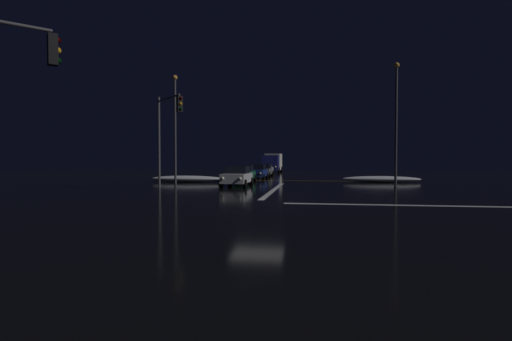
{
  "coord_description": "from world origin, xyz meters",
  "views": [
    {
      "loc": [
        2.59,
        -17.89,
        2.06
      ],
      "look_at": [
        -1.81,
        11.77,
        1.23
      ],
      "focal_mm": 26.45,
      "sensor_mm": 36.0,
      "label": 1
    }
  ],
  "objects": [
    {
      "name": "ground",
      "position": [
        0.0,
        0.0,
        -0.05
      ],
      "size": [
        120.0,
        120.0,
        0.1
      ],
      "primitive_type": "cube",
      "color": "black"
    },
    {
      "name": "stop_line_north",
      "position": [
        0.0,
        8.17,
        0.0
      ],
      "size": [
        0.35,
        13.99,
        0.01
      ],
      "color": "white",
      "rests_on": "ground"
    },
    {
      "name": "centre_line_ns",
      "position": [
        0.0,
        19.77,
        0.0
      ],
      "size": [
        22.0,
        0.15,
        0.01
      ],
      "color": "yellow",
      "rests_on": "ground"
    },
    {
      "name": "crosswalk_bar_east",
      "position": [
        8.27,
        0.0,
        0.0
      ],
      "size": [
        13.99,
        0.4,
        0.01
      ],
      "color": "white",
      "rests_on": "ground"
    },
    {
      "name": "snow_bank_left_curb",
      "position": [
        -8.97,
        16.0,
        0.3
      ],
      "size": [
        6.97,
        1.5,
        0.6
      ],
      "color": "white",
      "rests_on": "ground"
    },
    {
      "name": "snow_bank_right_curb",
      "position": [
        8.97,
        18.5,
        0.28
      ],
      "size": [
        7.15,
        1.5,
        0.56
      ],
      "color": "white",
      "rests_on": "ground"
    },
    {
      "name": "sedan_white",
      "position": [
        -3.18,
        10.94,
        0.8
      ],
      "size": [
        2.02,
        4.33,
        1.57
      ],
      "color": "silver",
      "rests_on": "ground"
    },
    {
      "name": "sedan_green",
      "position": [
        -3.77,
        16.65,
        0.8
      ],
      "size": [
        2.02,
        4.33,
        1.57
      ],
      "color": "#14512D",
      "rests_on": "ground"
    },
    {
      "name": "sedan_blue",
      "position": [
        -3.24,
        22.19,
        0.8
      ],
      "size": [
        2.02,
        4.33,
        1.57
      ],
      "color": "navy",
      "rests_on": "ground"
    },
    {
      "name": "sedan_gray",
      "position": [
        -3.31,
        28.31,
        0.8
      ],
      "size": [
        2.02,
        4.33,
        1.57
      ],
      "color": "slate",
      "rests_on": "ground"
    },
    {
      "name": "sedan_silver",
      "position": [
        -3.8,
        34.39,
        0.8
      ],
      "size": [
        2.02,
        4.33,
        1.57
      ],
      "color": "#B7B7BC",
      "rests_on": "ground"
    },
    {
      "name": "box_truck",
      "position": [
        -3.61,
        42.17,
        1.71
      ],
      "size": [
        2.68,
        8.28,
        3.08
      ],
      "color": "navy",
      "rests_on": "ground"
    },
    {
      "name": "traffic_signal_nw",
      "position": [
        -7.55,
        7.55,
        4.56
      ],
      "size": [
        2.81,
        2.81,
        6.69
      ],
      "color": "#4C4C51",
      "rests_on": "ground"
    },
    {
      "name": "streetlamp_left_near",
      "position": [
        -9.27,
        13.77,
        5.44
      ],
      "size": [
        0.44,
        0.44,
        9.48
      ],
      "color": "#424247",
      "rests_on": "ground"
    },
    {
      "name": "streetlamp_right_near",
      "position": [
        9.27,
        13.77,
        5.64
      ],
      "size": [
        0.44,
        0.44,
        9.87
      ],
      "color": "#424247",
      "rests_on": "ground"
    }
  ]
}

